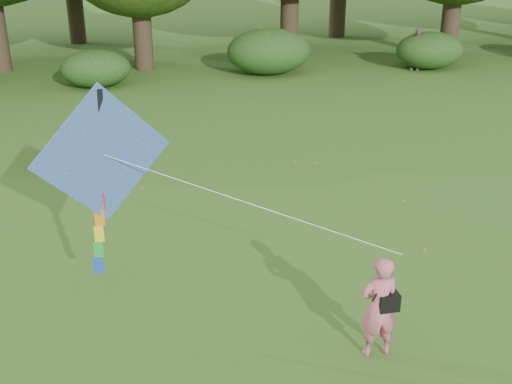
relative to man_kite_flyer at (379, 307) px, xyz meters
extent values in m
plane|color=#265114|center=(-0.02, 0.85, -0.79)|extent=(100.00, 100.00, 0.00)
imported|color=#C75E74|center=(0.00, 0.00, 0.00)|extent=(0.58, 0.39, 1.58)
imported|color=slate|center=(9.28, 18.10, 0.11)|extent=(1.08, 1.01, 1.79)
cube|color=black|center=(0.12, -0.03, 0.09)|extent=(0.30, 0.20, 0.26)
cylinder|color=black|center=(0.00, -0.04, 0.40)|extent=(0.33, 0.14, 0.47)
cube|color=#234798|center=(-3.64, 1.57, 2.03)|extent=(1.95, 0.80, 2.07)
cube|color=black|center=(-3.64, 1.60, 2.03)|extent=(0.17, 0.24, 1.90)
cylinder|color=white|center=(-1.69, 0.76, 1.44)|extent=(3.89, 1.63, 1.20)
cube|color=red|center=(-3.74, 1.59, 1.32)|extent=(0.14, 0.06, 0.26)
cube|color=orange|center=(-3.77, 1.59, 1.06)|extent=(0.14, 0.06, 0.26)
cube|color=yellow|center=(-3.80, 1.59, 0.80)|extent=(0.14, 0.06, 0.26)
cube|color=green|center=(-3.83, 1.59, 0.54)|extent=(0.14, 0.06, 0.26)
cube|color=blue|center=(-3.86, 1.59, 0.28)|extent=(0.14, 0.06, 0.26)
cylinder|color=#3A2D1E|center=(-2.02, 20.85, 0.79)|extent=(0.80, 0.80, 3.15)
cylinder|color=#3A2D1E|center=(4.98, 22.85, 1.05)|extent=(0.86, 0.86, 3.67)
cylinder|color=#3A2D1E|center=(11.98, 20.35, 0.93)|extent=(0.83, 0.83, 3.43)
cylinder|color=#3A2D1E|center=(-5.02, 28.35, 0.96)|extent=(0.84, 0.84, 3.50)
ellipsoid|color=#264919|center=(-4.02, 17.95, -0.08)|extent=(2.66, 2.09, 1.42)
ellipsoid|color=#264919|center=(2.98, 18.75, 0.15)|extent=(3.50, 2.75, 1.88)
ellipsoid|color=#264919|center=(9.98, 18.25, 0.00)|extent=(2.94, 2.31, 1.58)
cube|color=olive|center=(2.80, 5.10, -0.78)|extent=(0.13, 0.14, 0.01)
cube|color=olive|center=(1.09, 8.09, -0.78)|extent=(0.09, 0.13, 0.01)
cube|color=olive|center=(-3.58, 11.64, -0.78)|extent=(0.12, 0.14, 0.01)
cube|color=olive|center=(-2.97, 7.17, -0.78)|extent=(0.11, 0.14, 0.01)
cube|color=olive|center=(-5.95, 10.90, -0.78)|extent=(0.14, 0.14, 0.01)
cube|color=olive|center=(1.60, 7.95, -0.78)|extent=(0.13, 0.10, 0.01)
cube|color=olive|center=(-3.14, 9.16, -0.78)|extent=(0.14, 0.14, 0.01)
cube|color=olive|center=(2.19, 2.80, -0.78)|extent=(0.13, 0.14, 0.01)
camera|label=1|loc=(-3.40, -7.17, 5.01)|focal=45.00mm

